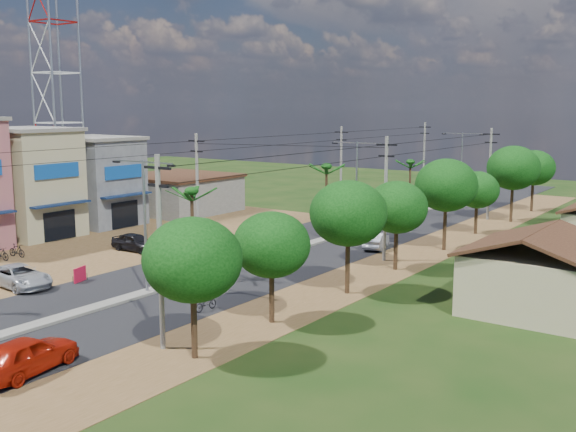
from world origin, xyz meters
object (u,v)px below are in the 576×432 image
object	(u,v)px
car_silver_mid	(376,241)
moto_rider_east	(206,304)
car_parked_silver	(19,277)
car_parked_dark	(135,243)
car_red_near	(27,356)
car_white_far	(347,220)
roadside_sign	(80,275)

from	to	relation	value
car_silver_mid	moto_rider_east	bearing A→B (deg)	74.75
car_parked_silver	car_parked_dark	size ratio (longest dim) A/B	1.22
car_red_near	car_silver_mid	size ratio (longest dim) A/B	1.20
car_red_near	car_silver_mid	xyz separation A→B (m)	(0.00, 30.82, -0.15)
car_parked_silver	car_red_near	bearing A→B (deg)	-118.14
car_parked_dark	car_red_near	bearing A→B (deg)	-144.97
car_white_far	car_parked_silver	size ratio (longest dim) A/B	0.99
car_red_near	car_white_far	distance (m)	37.93
car_red_near	car_white_far	xyz separation A→B (m)	(-6.50, 37.37, -0.10)
car_red_near	car_parked_silver	xyz separation A→B (m)	(-12.50, 7.79, -0.12)
moto_rider_east	roadside_sign	world-z (taller)	roadside_sign
car_silver_mid	car_white_far	size ratio (longest dim) A/B	0.81
moto_rider_east	car_white_far	bearing A→B (deg)	-72.68
moto_rider_east	car_parked_silver	bearing A→B (deg)	16.57
car_parked_dark	roadside_sign	size ratio (longest dim) A/B	3.47
moto_rider_east	car_parked_dark	bearing A→B (deg)	-26.02
car_silver_mid	car_red_near	bearing A→B (deg)	74.18
car_parked_dark	roadside_sign	bearing A→B (deg)	-155.95
car_red_near	roadside_sign	xyz separation A→B (m)	(-10.50, 10.75, -0.31)
car_white_far	roadside_sign	xyz separation A→B (m)	(-4.00, -26.63, -0.21)
car_white_far	car_red_near	bearing A→B (deg)	-98.72
car_red_near	car_parked_silver	bearing A→B (deg)	-41.38
car_white_far	car_parked_silver	world-z (taller)	car_white_far
car_parked_silver	car_parked_dark	world-z (taller)	car_parked_dark
car_silver_mid	car_parked_silver	distance (m)	26.20
roadside_sign	car_red_near	bearing A→B (deg)	-61.81
car_silver_mid	car_parked_dark	size ratio (longest dim) A/B	0.97
car_parked_dark	roadside_sign	distance (m)	9.37
car_red_near	car_parked_silver	distance (m)	14.73
car_white_far	roadside_sign	world-z (taller)	car_white_far
car_white_far	car_parked_dark	world-z (taller)	car_white_far
car_white_far	car_parked_dark	distance (m)	20.00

